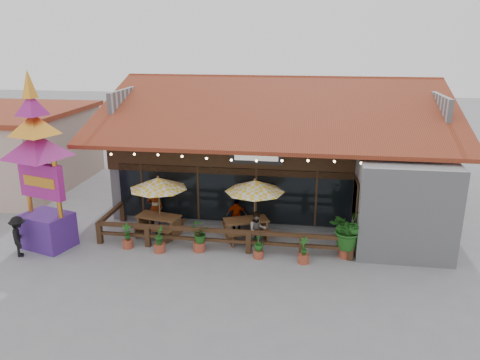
% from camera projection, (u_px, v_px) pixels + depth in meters
% --- Properties ---
extents(ground, '(100.00, 100.00, 0.00)m').
position_uv_depth(ground, '(263.00, 248.00, 18.31)').
color(ground, gray).
rests_on(ground, ground).
extents(restaurant_building, '(15.50, 14.73, 6.09)m').
position_uv_depth(restaurant_building, '(282.00, 154.00, 23.86)').
color(restaurant_building, '#ADAEB2').
rests_on(restaurant_building, ground).
extents(patio_railing, '(10.00, 2.60, 0.92)m').
position_uv_depth(patio_railing, '(205.00, 233.00, 18.19)').
color(patio_railing, '#412917').
rests_on(patio_railing, ground).
extents(neighbor_building, '(8.40, 8.40, 4.22)m').
position_uv_depth(neighbor_building, '(1.00, 147.00, 25.47)').
color(neighbor_building, '#BEA390').
rests_on(neighbor_building, ground).
extents(umbrella_left, '(2.44, 2.44, 2.54)m').
position_uv_depth(umbrella_left, '(158.00, 183.00, 19.00)').
color(umbrella_left, brown).
rests_on(umbrella_left, ground).
extents(umbrella_right, '(2.65, 2.65, 2.57)m').
position_uv_depth(umbrella_right, '(255.00, 186.00, 18.57)').
color(umbrella_right, brown).
rests_on(umbrella_right, ground).
extents(picnic_table_left, '(2.05, 1.87, 0.85)m').
position_uv_depth(picnic_table_left, '(159.00, 222.00, 19.40)').
color(picnic_table_left, brown).
rests_on(picnic_table_left, ground).
extents(picnic_table_right, '(2.21, 2.07, 0.85)m').
position_uv_depth(picnic_table_right, '(246.00, 226.00, 19.02)').
color(picnic_table_right, brown).
rests_on(picnic_table_right, ground).
extents(thai_sign_tower, '(3.38, 3.38, 7.34)m').
position_uv_depth(thai_sign_tower, '(37.00, 151.00, 17.35)').
color(thai_sign_tower, '#48227E').
rests_on(thai_sign_tower, ground).
extents(tropical_plant, '(1.63, 1.74, 1.94)m').
position_uv_depth(tropical_plant, '(347.00, 229.00, 17.28)').
color(tropical_plant, '#983F29').
rests_on(tropical_plant, ground).
extents(diner_a, '(0.74, 0.58, 1.82)m').
position_uv_depth(diner_a, '(155.00, 207.00, 20.10)').
color(diner_a, '#372011').
rests_on(diner_a, ground).
extents(diner_b, '(0.88, 0.78, 1.49)m').
position_uv_depth(diner_b, '(257.00, 230.00, 18.16)').
color(diner_b, '#372011').
rests_on(diner_b, ground).
extents(diner_c, '(0.88, 0.40, 1.48)m').
position_uv_depth(diner_c, '(237.00, 215.00, 19.67)').
color(diner_c, '#372011').
rests_on(diner_c, ground).
extents(pedestrian, '(1.05, 1.17, 1.58)m').
position_uv_depth(pedestrian, '(19.00, 236.00, 17.46)').
color(pedestrian, black).
rests_on(pedestrian, ground).
extents(planter_a, '(0.41, 0.41, 1.00)m').
position_uv_depth(planter_a, '(127.00, 238.00, 18.23)').
color(planter_a, '#983F29').
rests_on(planter_a, ground).
extents(planter_b, '(0.43, 0.43, 1.05)m').
position_uv_depth(planter_b, '(159.00, 241.00, 17.85)').
color(planter_b, '#983F29').
rests_on(planter_b, ground).
extents(planter_c, '(0.77, 0.69, 1.12)m').
position_uv_depth(planter_c, '(199.00, 236.00, 17.88)').
color(planter_c, '#983F29').
rests_on(planter_c, ground).
extents(planter_d, '(0.49, 0.49, 0.93)m').
position_uv_depth(planter_d, '(259.00, 247.00, 17.39)').
color(planter_d, '#983F29').
rests_on(planter_d, ground).
extents(planter_e, '(0.43, 0.42, 1.01)m').
position_uv_depth(planter_e, '(304.00, 252.00, 17.01)').
color(planter_e, '#983F29').
rests_on(planter_e, ground).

